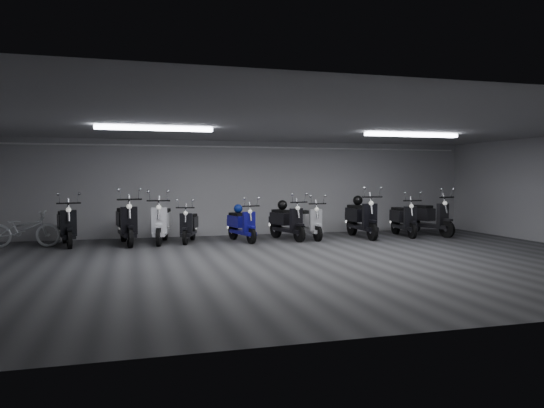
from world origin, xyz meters
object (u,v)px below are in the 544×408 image
object	(u,v)px
bicycle	(24,225)
helmet_1	(238,209)
scooter_2	(162,216)
helmet_0	(358,200)
scooter_3	(189,220)
scooter_7	(362,212)
scooter_8	(404,214)
scooter_1	(126,216)
scooter_5	(287,216)
scooter_0	(67,219)
scooter_6	(309,217)
scooter_9	(429,211)
helmet_2	(282,205)
scooter_4	(242,219)

from	to	relation	value
bicycle	helmet_1	xyz separation A→B (m)	(5.37, -0.13, 0.32)
scooter_2	helmet_0	xyz separation A→B (m)	(5.56, -0.03, 0.35)
scooter_3	helmet_1	distance (m)	1.36
helmet_0	scooter_7	bearing A→B (deg)	-89.96
helmet_0	scooter_8	bearing A→B (deg)	-11.56
scooter_1	scooter_5	distance (m)	4.26
scooter_7	scooter_0	bearing A→B (deg)	177.23
scooter_3	scooter_5	size ratio (longest dim) A/B	0.90
scooter_6	helmet_0	xyz separation A→B (m)	(1.55, 0.16, 0.43)
scooter_3	scooter_1	bearing A→B (deg)	-162.10
scooter_5	scooter_7	size ratio (longest dim) A/B	0.89
scooter_5	scooter_9	xyz separation A→B (m)	(4.36, -0.13, 0.06)
scooter_7	helmet_2	distance (m)	2.29
scooter_4	helmet_1	bearing A→B (deg)	90.00
scooter_0	helmet_0	bearing A→B (deg)	-12.50
scooter_1	scooter_3	bearing A→B (deg)	-6.38
scooter_8	scooter_7	bearing A→B (deg)	-173.45
scooter_4	scooter_2	bearing A→B (deg)	159.34
scooter_9	bicycle	distance (m)	11.07
scooter_2	scooter_8	world-z (taller)	scooter_2
scooter_0	scooter_7	world-z (taller)	scooter_7
helmet_1	helmet_2	bearing A→B (deg)	2.13
scooter_8	helmet_1	distance (m)	4.87
scooter_0	scooter_9	size ratio (longest dim) A/B	0.96
scooter_1	scooter_2	size ratio (longest dim) A/B	1.04
scooter_6	helmet_1	size ratio (longest dim) A/B	7.07
scooter_9	helmet_2	size ratio (longest dim) A/B	7.04
scooter_0	scooter_8	distance (m)	9.23
scooter_6	scooter_0	bearing A→B (deg)	172.60
scooter_0	scooter_3	bearing A→B (deg)	-13.57
scooter_0	helmet_1	xyz separation A→B (m)	(4.37, -0.07, 0.19)
scooter_0	scooter_6	size ratio (longest dim) A/B	1.09
scooter_3	helmet_0	world-z (taller)	helmet_0
helmet_2	scooter_1	bearing A→B (deg)	-178.59
scooter_4	scooter_1	bearing A→B (deg)	162.34
scooter_3	helmet_0	distance (m)	4.88
scooter_1	scooter_5	world-z (taller)	scooter_1
scooter_8	helmet_0	world-z (taller)	scooter_8
scooter_1	scooter_8	bearing A→B (deg)	-9.35
helmet_0	scooter_1	bearing A→B (deg)	-179.75
scooter_4	scooter_0	bearing A→B (deg)	161.72
scooter_0	bicycle	xyz separation A→B (m)	(-1.00, 0.06, -0.14)
scooter_0	scooter_4	world-z (taller)	scooter_0
scooter_4	scooter_9	world-z (taller)	scooter_9
scooter_0	scooter_9	world-z (taller)	scooter_9
helmet_0	helmet_2	world-z (taller)	helmet_0
scooter_2	scooter_5	xyz separation A→B (m)	(3.37, -0.19, -0.05)
scooter_7	scooter_8	world-z (taller)	scooter_7
scooter_7	helmet_1	size ratio (longest dim) A/B	8.30
scooter_0	scooter_2	world-z (taller)	scooter_2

